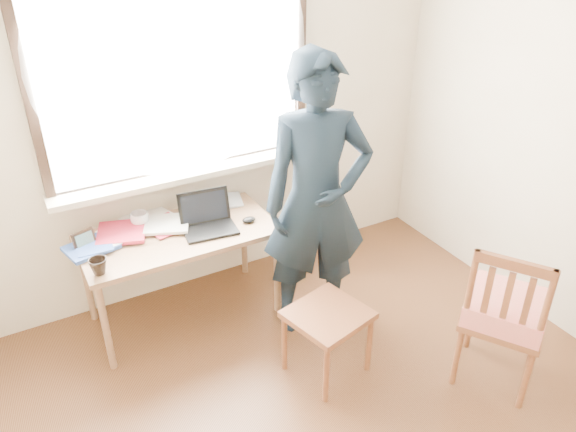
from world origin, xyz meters
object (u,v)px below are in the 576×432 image
mug_white (140,219)px  side_chair (506,311)px  laptop (207,220)px  mug_dark (99,266)px  desk (179,242)px  work_chair (328,322)px  person (317,201)px

mug_white → side_chair: side_chair is taller
laptop → mug_dark: 0.76m
desk → work_chair: (0.57, -0.91, -0.23)m
mug_white → side_chair: bearing=-46.2°
laptop → mug_dark: (-0.74, -0.18, -0.01)m
laptop → person: bearing=-38.4°
laptop → side_chair: 1.89m
side_chair → desk: bearing=134.1°
desk → mug_dark: size_ratio=11.92×
desk → side_chair: 2.03m
laptop → mug_dark: bearing=-166.1°
mug_dark → side_chair: bearing=-32.5°
desk → person: size_ratio=0.67×
side_chair → person: size_ratio=0.52×
mug_dark → work_chair: (1.11, -0.70, -0.34)m
mug_dark → person: bearing=-11.3°
mug_white → person: (0.93, -0.68, 0.21)m
side_chair → person: bearing=123.8°
desk → person: bearing=-32.2°
mug_white → work_chair: (0.75, -1.12, -0.34)m
desk → laptop: size_ratio=3.40×
work_chair → person: size_ratio=0.28×
laptop → person: (0.56, -0.44, 0.20)m
mug_white → work_chair: bearing=-56.1°
mug_white → person: bearing=-36.0°
desk → person: 0.95m
mug_white → side_chair: size_ratio=0.13×
laptop → side_chair: side_chair is taller
laptop → mug_white: size_ratio=3.06×
desk → person: (0.75, -0.47, 0.33)m
laptop → work_chair: bearing=-67.0°
side_chair → work_chair: bearing=147.2°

